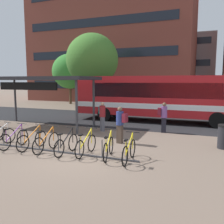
{
  "coord_description": "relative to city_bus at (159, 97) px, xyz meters",
  "views": [
    {
      "loc": [
        4.5,
        -7.95,
        2.87
      ],
      "look_at": [
        -0.21,
        4.11,
        1.2
      ],
      "focal_mm": 38.87,
      "sensor_mm": 36.0,
      "label": 1
    }
  ],
  "objects": [
    {
      "name": "bike_rack",
      "position": [
        -2.84,
        -8.92,
        -1.68
      ],
      "size": [
        7.67,
        0.1,
        0.7
      ],
      "rotation": [
        0.0,
        0.0,
        -0.0
      ],
      "color": "#47474C",
      "rests_on": "ground"
    },
    {
      "name": "building_centre_block",
      "position": [
        -2.93,
        34.52,
        3.8
      ],
      "size": [
        14.43,
        13.53,
        11.14
      ],
      "color": "gray",
      "rests_on": "ground"
    },
    {
      "name": "parked_bicycle_yellow_8",
      "position": [
        0.62,
        -8.96,
        -1.39
      ],
      "size": [
        0.52,
        1.72,
        0.99
      ],
      "rotation": [
        0.0,
        0.0,
        1.6
      ],
      "color": "black",
      "rests_on": "ground"
    },
    {
      "name": "commuter_teal_pack_4",
      "position": [
        -2.42,
        -4.38,
        -0.81
      ],
      "size": [
        0.57,
        0.6,
        1.68
      ],
      "rotation": [
        0.0,
        0.0,
        5.42
      ],
      "color": "#565660",
      "rests_on": "ground"
    },
    {
      "name": "city_bus",
      "position": [
        0.0,
        0.0,
        0.0
      ],
      "size": [
        12.03,
        2.62,
        3.2
      ],
      "rotation": [
        0.0,
        0.0,
        3.14
      ],
      "color": "red",
      "rests_on": "ground"
    },
    {
      "name": "ground",
      "position": [
        -1.4,
        -9.03,
        -1.78
      ],
      "size": [
        200.0,
        200.0,
        0.0
      ],
      "primitive_type": "plane",
      "color": "#7A6656"
    },
    {
      "name": "commuter_maroon_pack_5",
      "position": [
        0.91,
        -3.54,
        -0.8
      ],
      "size": [
        0.56,
        0.39,
        1.69
      ],
      "rotation": [
        0.0,
        0.0,
        0.15
      ],
      "color": "black",
      "rests_on": "ground"
    },
    {
      "name": "trash_bin",
      "position": [
        3.88,
        -5.85,
        -1.26
      ],
      "size": [
        0.55,
        0.55,
        1.03
      ],
      "color": "#232328",
      "rests_on": "ground"
    },
    {
      "name": "street_tree_1",
      "position": [
        -7.71,
        5.25,
        3.17
      ],
      "size": [
        5.19,
        5.19,
        7.55
      ],
      "color": "brown",
      "rests_on": "ground"
    },
    {
      "name": "parked_bicycle_black_5",
      "position": [
        -1.95,
        -8.98,
        -1.39
      ],
      "size": [
        0.52,
        1.72,
        0.99
      ],
      "rotation": [
        0.0,
        0.0,
        1.57
      ],
      "color": "black",
      "rests_on": "ground"
    },
    {
      "name": "parked_bicycle_yellow_7",
      "position": [
        -0.23,
        -8.82,
        -1.39
      ],
      "size": [
        0.52,
        1.71,
        0.99
      ],
      "rotation": [
        0.0,
        0.0,
        1.75
      ],
      "color": "black",
      "rests_on": "ground"
    },
    {
      "name": "street_tree_0",
      "position": [
        -12.86,
        9.48,
        2.26
      ],
      "size": [
        4.36,
        4.36,
        6.18
      ],
      "color": "brown",
      "rests_on": "ground"
    },
    {
      "name": "commuter_maroon_pack_2",
      "position": [
        -0.53,
        -6.62,
        -0.8
      ],
      "size": [
        0.56,
        0.39,
        1.7
      ],
      "rotation": [
        0.0,
        0.0,
        2.98
      ],
      "color": "#47382D",
      "rests_on": "ground"
    },
    {
      "name": "building_left_wing",
      "position": [
        -10.26,
        18.7,
        8.11
      ],
      "size": [
        22.98,
        13.32,
        19.77
      ],
      "color": "brown",
      "rests_on": "ground"
    },
    {
      "name": "parked_bicycle_purple_2",
      "position": [
        -4.56,
        -9.01,
        -1.39
      ],
      "size": [
        0.52,
        1.72,
        0.99
      ],
      "rotation": [
        0.0,
        0.0,
        1.54
      ],
      "color": "black",
      "rests_on": "ground"
    },
    {
      "name": "parked_bicycle_yellow_6",
      "position": [
        -1.18,
        -8.81,
        -1.39
      ],
      "size": [
        0.52,
        1.72,
        0.99
      ],
      "rotation": [
        0.0,
        0.0,
        1.57
      ],
      "color": "black",
      "rests_on": "ground"
    },
    {
      "name": "parked_bicycle_orange_4",
      "position": [
        -2.89,
        -8.99,
        -1.39
      ],
      "size": [
        0.52,
        1.72,
        0.99
      ],
      "rotation": [
        0.0,
        0.0,
        1.56
      ],
      "color": "black",
      "rests_on": "ground"
    },
    {
      "name": "transit_shelter",
      "position": [
        -6.5,
        -4.54,
        1.16
      ],
      "size": [
        6.99,
        3.1,
        3.12
      ],
      "rotation": [
        0.0,
        0.0,
        0.01
      ],
      "color": "#38383D",
      "rests_on": "ground"
    },
    {
      "name": "bus_lane_asphalt",
      "position": [
        -1.4,
        -0.0,
        -1.77
      ],
      "size": [
        80.0,
        7.2,
        0.01
      ],
      "primitive_type": "cube",
      "color": "#232326",
      "rests_on": "ground"
    },
    {
      "name": "parked_bicycle_orange_3",
      "position": [
        -3.69,
        -8.9,
        -1.39
      ],
      "size": [
        0.52,
        1.72,
        0.99
      ],
      "rotation": [
        0.0,
        0.0,
        1.48
      ],
      "color": "black",
      "rests_on": "ground"
    }
  ]
}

